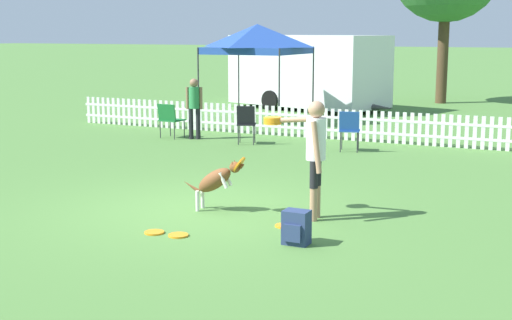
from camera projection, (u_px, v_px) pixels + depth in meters
name	position (u px, v px, depth m)	size (l,w,h in m)	color
ground_plane	(200.00, 210.00, 10.79)	(240.00, 240.00, 0.00)	#4C7A38
handler_person	(312.00, 144.00, 10.10)	(1.07, 0.56, 1.71)	tan
leaping_dog	(217.00, 179.00, 10.64)	(1.02, 0.38, 0.85)	brown
frisbee_near_handler	(284.00, 226.00, 9.86)	(0.27, 0.27, 0.02)	orange
frisbee_near_dog	(154.00, 232.00, 9.53)	(0.27, 0.27, 0.02)	orange
frisbee_midfield	(178.00, 235.00, 9.40)	(0.27, 0.27, 0.02)	orange
frisbee_far_scatter	(293.00, 212.00, 10.60)	(0.27, 0.27, 0.02)	orange
backpack_on_grass	(296.00, 228.00, 9.00)	(0.33, 0.28, 0.44)	navy
picket_fence	(357.00, 125.00, 17.53)	(16.71, 0.04, 0.77)	white
folding_chair_blue_left	(170.00, 118.00, 17.95)	(0.54, 0.56, 0.88)	#333338
folding_chair_center	(246.00, 121.00, 16.95)	(0.56, 0.58, 0.93)	#333338
folding_chair_green_right	(349.00, 127.00, 15.91)	(0.54, 0.56, 0.92)	#333338
canopy_tent_main	(257.00, 39.00, 20.64)	(2.57, 2.57, 2.88)	#333338
spectator_standing	(194.00, 103.00, 17.74)	(0.40, 0.27, 1.52)	black
equipment_trailer	(308.00, 70.00, 24.65)	(6.31, 3.83, 2.54)	white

